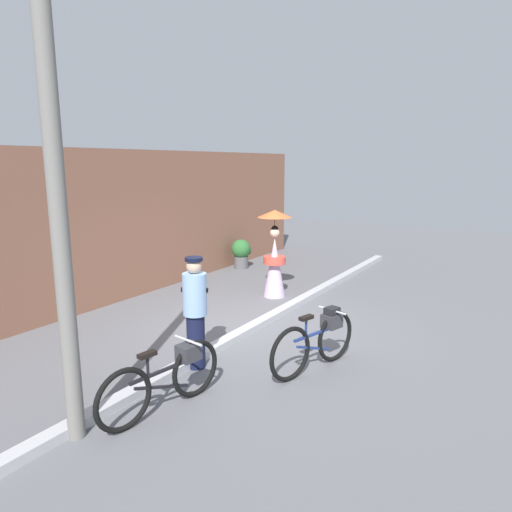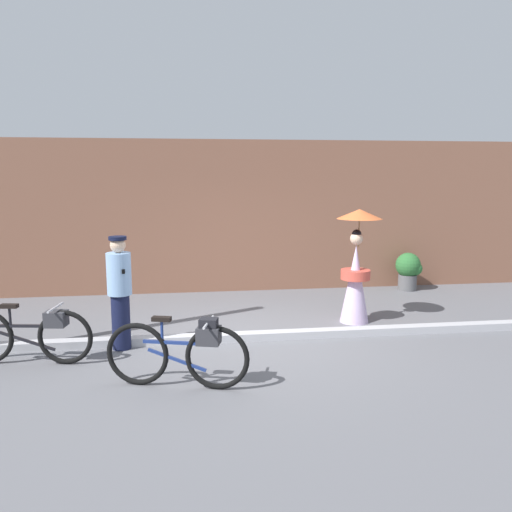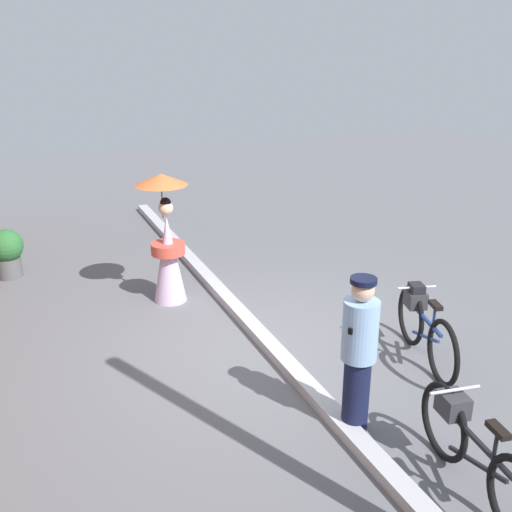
{
  "view_description": "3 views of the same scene",
  "coord_description": "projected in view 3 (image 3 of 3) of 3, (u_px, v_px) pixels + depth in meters",
  "views": [
    {
      "loc": [
        -6.65,
        -4.14,
        2.89
      ],
      "look_at": [
        0.53,
        0.36,
        1.18
      ],
      "focal_mm": 32.49,
      "sensor_mm": 36.0,
      "label": 1
    },
    {
      "loc": [
        -0.91,
        -7.38,
        2.48
      ],
      "look_at": [
        0.21,
        0.69,
        1.17
      ],
      "focal_mm": 36.21,
      "sensor_mm": 36.0,
      "label": 2
    },
    {
      "loc": [
        -5.95,
        2.7,
        3.61
      ],
      "look_at": [
        0.01,
        0.16,
        1.25
      ],
      "focal_mm": 41.28,
      "sensor_mm": 36.0,
      "label": 3
    }
  ],
  "objects": [
    {
      "name": "ground_plane",
      "position": [
        268.0,
        348.0,
        7.38
      ],
      "size": [
        30.0,
        30.0,
        0.0
      ],
      "primitive_type": "plane",
      "color": "slate"
    },
    {
      "name": "bicycle_near_officer",
      "position": [
        424.0,
        326.0,
        6.98
      ],
      "size": [
        1.66,
        0.6,
        0.84
      ],
      "color": "black",
      "rests_on": "ground_plane"
    },
    {
      "name": "bicycle_far_side",
      "position": [
        474.0,
        450.0,
        4.9
      ],
      "size": [
        1.75,
        0.48,
        0.81
      ],
      "color": "black",
      "rests_on": "ground_plane"
    },
    {
      "name": "person_officer",
      "position": [
        359.0,
        352.0,
        5.54
      ],
      "size": [
        0.34,
        0.36,
        1.61
      ],
      "color": "#141938",
      "rests_on": "ground_plane"
    },
    {
      "name": "person_with_parasol",
      "position": [
        167.0,
        241.0,
        8.43
      ],
      "size": [
        0.75,
        0.75,
        1.9
      ],
      "color": "silver",
      "rests_on": "ground_plane"
    },
    {
      "name": "potted_plant_by_door",
      "position": [
        8.0,
        251.0,
        9.46
      ],
      "size": [
        0.54,
        0.53,
        0.81
      ],
      "color": "#59595B",
      "rests_on": "ground_plane"
    },
    {
      "name": "sidewalk_curb",
      "position": [
        268.0,
        343.0,
        7.36
      ],
      "size": [
        14.0,
        0.2,
        0.12
      ],
      "primitive_type": "cube",
      "color": "#B2B2B7",
      "rests_on": "ground_plane"
    }
  ]
}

